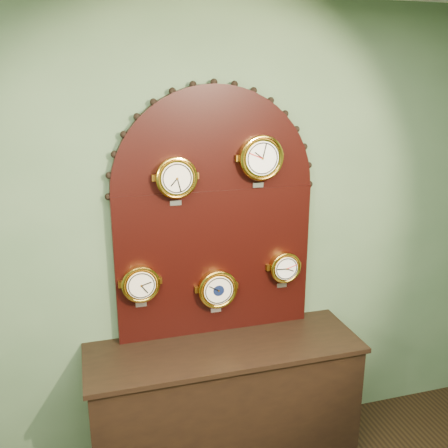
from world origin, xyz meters
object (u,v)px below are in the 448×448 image
object	(u,v)px
display_board	(215,207)
barometer	(217,289)
shop_counter	(225,408)
arabic_clock	(261,158)
hygrometer	(141,284)
roman_clock	(176,177)
tide_clock	(284,267)

from	to	relation	value
display_board	barometer	world-z (taller)	display_board
shop_counter	arabic_clock	size ratio (longest dim) A/B	5.10
arabic_clock	hygrometer	xyz separation A→B (m)	(-0.72, 0.00, -0.70)
shop_counter	display_board	bearing A→B (deg)	90.00
hygrometer	roman_clock	bearing A→B (deg)	-0.09
hygrometer	tide_clock	world-z (taller)	hygrometer
tide_clock	arabic_clock	bearing A→B (deg)	-179.46
display_board	hygrometer	xyz separation A→B (m)	(-0.46, -0.07, -0.40)
arabic_clock	hygrometer	bearing A→B (deg)	179.92
roman_clock	barometer	distance (m)	0.73
display_board	arabic_clock	world-z (taller)	display_board
display_board	tide_clock	size ratio (longest dim) A/B	6.11
display_board	hygrometer	bearing A→B (deg)	-171.80
display_board	roman_clock	xyz separation A→B (m)	(-0.24, -0.07, 0.20)
shop_counter	tide_clock	world-z (taller)	tide_clock
barometer	display_board	bearing A→B (deg)	86.60
arabic_clock	barometer	distance (m)	0.83
roman_clock	hygrometer	bearing A→B (deg)	179.91
display_board	arabic_clock	distance (m)	0.40
display_board	barometer	xyz separation A→B (m)	(-0.00, -0.07, -0.49)
hygrometer	barometer	size ratio (longest dim) A/B	0.93
roman_clock	tide_clock	distance (m)	0.90
hygrometer	barometer	distance (m)	0.47
hygrometer	tide_clock	distance (m)	0.89
tide_clock	hygrometer	bearing A→B (deg)	-179.96
display_board	hygrometer	distance (m)	0.62
arabic_clock	barometer	size ratio (longest dim) A/B	1.07
arabic_clock	barometer	bearing A→B (deg)	179.91
barometer	tide_clock	distance (m)	0.45
shop_counter	hygrometer	bearing A→B (deg)	161.58
tide_clock	shop_counter	bearing A→B (deg)	-160.34
roman_clock	barometer	size ratio (longest dim) A/B	0.98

